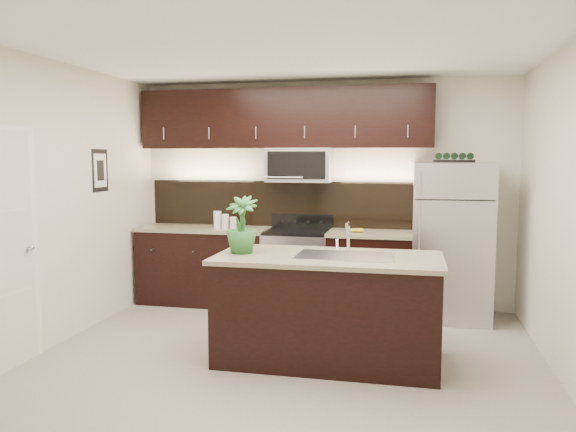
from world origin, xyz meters
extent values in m
plane|color=gray|center=(0.00, 0.00, 0.00)|extent=(4.50, 4.50, 0.00)
cube|color=beige|center=(0.00, 2.00, 1.35)|extent=(4.50, 0.02, 2.70)
cube|color=beige|center=(0.00, -2.00, 1.35)|extent=(4.50, 0.02, 2.70)
cube|color=beige|center=(-2.25, 0.00, 1.35)|extent=(0.02, 4.00, 2.70)
cube|color=beige|center=(2.25, 0.00, 1.35)|extent=(0.02, 4.00, 2.70)
cube|color=white|center=(0.00, 0.00, 2.70)|extent=(4.50, 4.00, 0.02)
cube|color=silver|center=(-2.23, -0.80, 1.01)|extent=(0.04, 0.80, 2.02)
sphere|color=silver|center=(-2.20, -0.48, 1.00)|extent=(0.06, 0.06, 0.06)
cube|color=black|center=(-2.24, 0.75, 1.65)|extent=(0.01, 0.32, 0.46)
cube|color=white|center=(-2.23, 0.75, 1.65)|extent=(0.00, 0.24, 0.36)
cube|color=black|center=(-1.42, 1.69, 0.45)|extent=(1.57, 0.62, 0.90)
cube|color=black|center=(0.71, 1.69, 0.45)|extent=(1.16, 0.62, 0.90)
cube|color=#B2B2B7|center=(-0.25, 1.69, 0.45)|extent=(0.76, 0.62, 0.90)
cube|color=black|center=(-0.25, 1.69, 0.92)|extent=(0.76, 0.60, 0.03)
cube|color=beige|center=(-1.42, 1.69, 0.92)|extent=(1.59, 0.65, 0.04)
cube|color=beige|center=(0.71, 1.69, 0.92)|extent=(1.18, 0.65, 0.04)
cube|color=black|center=(-0.46, 1.99, 1.22)|extent=(3.49, 0.02, 0.56)
cube|color=#B2B2B7|center=(-0.25, 1.80, 1.70)|extent=(0.76, 0.40, 0.40)
cube|color=black|center=(-0.46, 1.83, 2.25)|extent=(3.49, 0.33, 0.70)
cube|color=black|center=(0.36, 0.04, 0.45)|extent=(1.90, 0.90, 0.90)
cube|color=beige|center=(0.36, 0.04, 0.92)|extent=(1.96, 0.96, 0.04)
cube|color=silver|center=(0.51, 0.04, 0.95)|extent=(0.84, 0.50, 0.01)
cylinder|color=silver|center=(0.51, 0.25, 1.06)|extent=(0.03, 0.03, 0.24)
cylinder|color=silver|center=(0.51, 0.18, 1.21)|extent=(0.02, 0.14, 0.02)
cylinder|color=silver|center=(0.51, 0.11, 1.16)|extent=(0.02, 0.02, 0.10)
cube|color=#B2B2B7|center=(1.49, 1.63, 0.87)|extent=(0.84, 0.76, 1.74)
cube|color=black|center=(1.49, 1.63, 1.75)|extent=(0.43, 0.27, 0.03)
cylinder|color=black|center=(1.33, 1.63, 1.80)|extent=(0.07, 0.25, 0.07)
cylinder|color=black|center=(1.41, 1.63, 1.80)|extent=(0.07, 0.25, 0.07)
cylinder|color=black|center=(1.49, 1.63, 1.80)|extent=(0.07, 0.25, 0.07)
cylinder|color=black|center=(1.58, 1.63, 1.80)|extent=(0.07, 0.25, 0.07)
cylinder|color=black|center=(1.66, 1.63, 1.80)|extent=(0.07, 0.25, 0.07)
imported|color=#276328|center=(-0.42, 0.02, 1.19)|extent=(0.29, 0.29, 0.51)
cylinder|color=silver|center=(-1.23, 1.64, 1.04)|extent=(0.10, 0.10, 0.21)
cylinder|color=silver|center=(-1.12, 1.61, 1.03)|extent=(0.09, 0.09, 0.17)
cylinder|color=silver|center=(-1.01, 1.58, 1.01)|extent=(0.08, 0.08, 0.15)
cylinder|color=silver|center=(1.16, 1.64, 1.03)|extent=(0.09, 0.09, 0.17)
cylinder|color=silver|center=(1.16, 1.64, 1.12)|extent=(0.09, 0.09, 0.02)
cylinder|color=silver|center=(1.16, 1.64, 1.16)|extent=(0.01, 0.01, 0.07)
ellipsoid|color=gold|center=(0.41, 1.61, 0.97)|extent=(0.19, 0.16, 0.05)
camera|label=1|loc=(1.04, -4.74, 1.79)|focal=35.00mm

